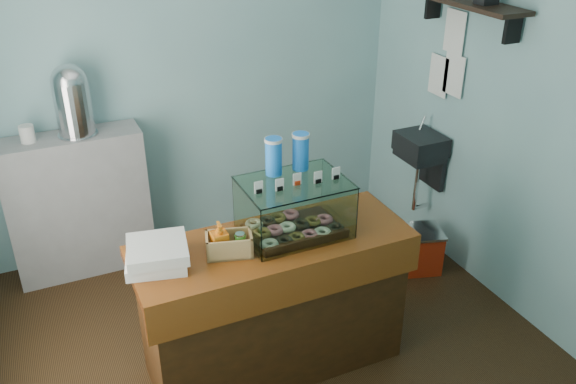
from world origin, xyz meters
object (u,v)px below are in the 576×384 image
counter (274,304)px  coffee_urn (72,98)px  red_cooler (415,250)px  display_case (292,204)px

counter → coffee_urn: (-0.82, 1.57, 0.91)m
counter → red_cooler: 1.51m
coffee_urn → red_cooler: bearing=-25.9°
counter → display_case: display_case is taller
counter → red_cooler: bearing=19.6°
counter → display_case: (0.15, 0.07, 0.61)m
display_case → red_cooler: bearing=18.7°
display_case → red_cooler: display_case is taller
counter → red_cooler: size_ratio=3.55×
display_case → coffee_urn: bearing=122.7°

